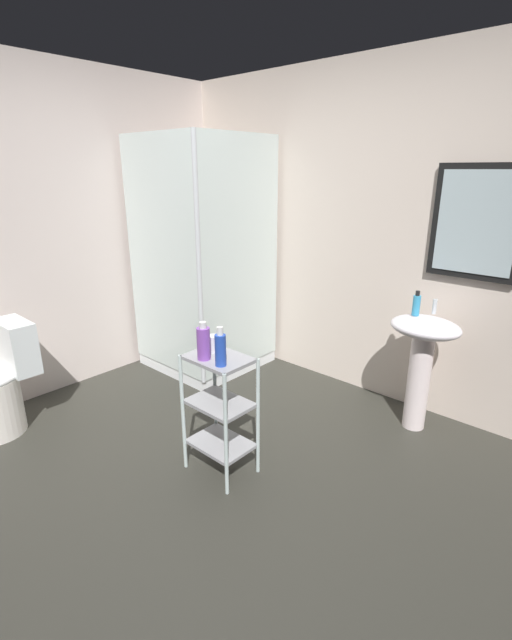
# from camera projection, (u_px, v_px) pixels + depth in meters

# --- Properties ---
(ground_plane) EXTENTS (4.20, 4.20, 0.02)m
(ground_plane) POSITION_uv_depth(u_px,v_px,m) (191.00, 496.00, 2.51)
(ground_plane) COLOR #302F28
(wall_back) EXTENTS (4.20, 0.14, 2.50)m
(wall_back) POSITION_uv_depth(u_px,v_px,m) (371.00, 236.00, 3.40)
(wall_back) COLOR beige
(wall_back) RESTS_ON ground_plane
(wall_left) EXTENTS (0.10, 4.20, 2.50)m
(wall_left) POSITION_uv_depth(u_px,v_px,m) (19.00, 238.00, 3.28)
(wall_left) COLOR beige
(wall_left) RESTS_ON ground_plane
(shower_stall) EXTENTS (0.92, 0.92, 2.00)m
(shower_stall) POSITION_uv_depth(u_px,v_px,m) (205.00, 320.00, 3.97)
(shower_stall) COLOR white
(shower_stall) RESTS_ON ground_plane
(pedestal_sink) EXTENTS (0.46, 0.37, 0.81)m
(pedestal_sink) POSITION_uv_depth(u_px,v_px,m) (422.00, 350.00, 3.00)
(pedestal_sink) COLOR white
(pedestal_sink) RESTS_ON ground_plane
(sink_faucet) EXTENTS (0.03, 0.03, 0.10)m
(sink_faucet) POSITION_uv_depth(u_px,v_px,m) (435.00, 307.00, 2.99)
(sink_faucet) COLOR silver
(sink_faucet) RESTS_ON pedestal_sink
(storage_cart) EXTENTS (0.38, 0.28, 0.74)m
(storage_cart) POSITION_uv_depth(u_px,v_px,m) (220.00, 405.00, 2.58)
(storage_cart) COLOR silver
(storage_cart) RESTS_ON ground_plane
(hand_soap_bottle) EXTENTS (0.05, 0.05, 0.17)m
(hand_soap_bottle) POSITION_uv_depth(u_px,v_px,m) (416.00, 305.00, 2.95)
(hand_soap_bottle) COLOR #389ED1
(hand_soap_bottle) RESTS_ON pedestal_sink
(conditioner_bottle_purple) EXTENTS (0.07, 0.07, 0.22)m
(conditioner_bottle_purple) POSITION_uv_depth(u_px,v_px,m) (203.00, 343.00, 2.43)
(conditioner_bottle_purple) COLOR purple
(conditioner_bottle_purple) RESTS_ON storage_cart
(shampoo_bottle_blue) EXTENTS (0.06, 0.06, 0.22)m
(shampoo_bottle_blue) POSITION_uv_depth(u_px,v_px,m) (220.00, 349.00, 2.35)
(shampoo_bottle_blue) COLOR blue
(shampoo_bottle_blue) RESTS_ON storage_cart
(rinse_cup) EXTENTS (0.07, 0.07, 0.09)m
(rinse_cup) POSITION_uv_depth(u_px,v_px,m) (213.00, 343.00, 2.55)
(rinse_cup) COLOR silver
(rinse_cup) RESTS_ON storage_cart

